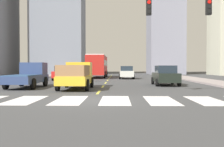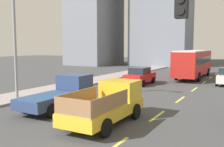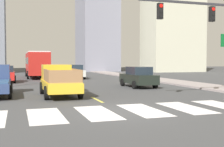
{
  "view_description": "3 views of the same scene",
  "coord_description": "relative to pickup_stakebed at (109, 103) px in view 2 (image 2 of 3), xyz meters",
  "views": [
    {
      "loc": [
        1.21,
        -12.7,
        1.6
      ],
      "look_at": [
        0.77,
        7.92,
        1.09
      ],
      "focal_mm": 42.77,
      "sensor_mm": 36.0,
      "label": 1
    },
    {
      "loc": [
        4.42,
        -4.15,
        3.77
      ],
      "look_at": [
        -3.0,
        9.29,
        2.16
      ],
      "focal_mm": 41.01,
      "sensor_mm": 36.0,
      "label": 2
    },
    {
      "loc": [
        -4.34,
        -12.12,
        2.25
      ],
      "look_at": [
        2.13,
        7.8,
        1.31
      ],
      "focal_mm": 47.1,
      "sensor_mm": 36.0,
      "label": 3
    }
  ],
  "objects": [
    {
      "name": "sidewalk_left",
      "position": [
        -8.99,
        11.21,
        -0.86
      ],
      "size": [
        3.15,
        110.0,
        0.15
      ],
      "primitive_type": "cube",
      "color": "gray",
      "rests_on": "ground"
    },
    {
      "name": "lane_dash_0",
      "position": [
        1.79,
        -2.79,
        -0.93
      ],
      "size": [
        0.16,
        2.4,
        0.01
      ],
      "primitive_type": "cube",
      "color": "#DCD449",
      "rests_on": "ground"
    },
    {
      "name": "lane_dash_1",
      "position": [
        1.79,
        2.21,
        -0.93
      ],
      "size": [
        0.16,
        2.4,
        0.01
      ],
      "primitive_type": "cube",
      "color": "#DCD449",
      "rests_on": "ground"
    },
    {
      "name": "lane_dash_2",
      "position": [
        1.79,
        7.21,
        -0.93
      ],
      "size": [
        0.16,
        2.4,
        0.01
      ],
      "primitive_type": "cube",
      "color": "#DCD449",
      "rests_on": "ground"
    },
    {
      "name": "lane_dash_3",
      "position": [
        1.79,
        12.21,
        -0.93
      ],
      "size": [
        0.16,
        2.4,
        0.01
      ],
      "primitive_type": "cube",
      "color": "#DCD449",
      "rests_on": "ground"
    },
    {
      "name": "lane_dash_4",
      "position": [
        1.79,
        17.21,
        -0.93
      ],
      "size": [
        0.16,
        2.4,
        0.01
      ],
      "primitive_type": "cube",
      "color": "#DCD449",
      "rests_on": "ground"
    },
    {
      "name": "lane_dash_5",
      "position": [
        1.79,
        22.21,
        -0.93
      ],
      "size": [
        0.16,
        2.4,
        0.01
      ],
      "primitive_type": "cube",
      "color": "#DCD449",
      "rests_on": "ground"
    },
    {
      "name": "lane_dash_6",
      "position": [
        1.79,
        27.21,
        -0.93
      ],
      "size": [
        0.16,
        2.4,
        0.01
      ],
      "primitive_type": "cube",
      "color": "#DCD449",
      "rests_on": "ground"
    },
    {
      "name": "lane_dash_7",
      "position": [
        1.79,
        32.21,
        -0.93
      ],
      "size": [
        0.16,
        2.4,
        0.01
      ],
      "primitive_type": "cube",
      "color": "#DCD449",
      "rests_on": "ground"
    },
    {
      "name": "pickup_stakebed",
      "position": [
        0.0,
        0.0,
        0.0
      ],
      "size": [
        2.18,
        5.2,
        1.96
      ],
      "rotation": [
        0.0,
        0.0,
        -0.04
      ],
      "color": "gold",
      "rests_on": "ground"
    },
    {
      "name": "pickup_dark",
      "position": [
        -3.94,
        1.18,
        -0.02
      ],
      "size": [
        2.18,
        5.2,
        1.96
      ],
      "rotation": [
        0.0,
        0.0,
        -0.01
      ],
      "color": "navy",
      "rests_on": "ground"
    },
    {
      "name": "city_bus",
      "position": [
        -0.05,
        20.62,
        1.02
      ],
      "size": [
        2.72,
        10.8,
        3.32
      ],
      "rotation": [
        0.0,
        0.0,
        0.01
      ],
      "color": "#B2201A",
      "rests_on": "ground"
    },
    {
      "name": "sedan_far",
      "position": [
        -3.67,
        12.78,
        -0.08
      ],
      "size": [
        2.02,
        4.4,
        1.72
      ],
      "rotation": [
        0.0,
        0.0,
        0.03
      ],
      "color": "red",
      "rests_on": "ground"
    },
    {
      "name": "streetlight_left",
      "position": [
        -8.19,
        1.46,
        4.03
      ],
      "size": [
        2.2,
        0.28,
        9.0
      ],
      "color": "gray",
      "rests_on": "ground"
    }
  ]
}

